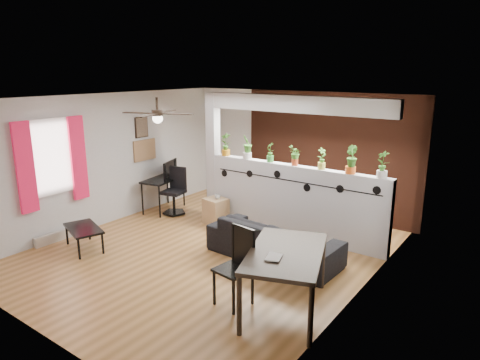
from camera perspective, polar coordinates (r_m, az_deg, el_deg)
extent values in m
cube|color=#946230|center=(7.51, -4.12, -9.79)|extent=(6.30, 7.10, 0.10)
cube|color=#B7B7BA|center=(9.52, 7.48, 3.88)|extent=(6.30, 0.04, 2.90)
cube|color=#B7B7BA|center=(5.24, -26.21, -6.39)|extent=(6.30, 0.04, 2.90)
cube|color=#B7B7BA|center=(8.94, -17.29, 2.66)|extent=(0.04, 7.10, 2.90)
cube|color=#B7B7BA|center=(5.79, 15.97, -3.51)|extent=(0.04, 7.10, 2.90)
cube|color=white|center=(6.86, -4.54, 11.24)|extent=(6.30, 7.10, 0.10)
cube|color=#BCBCC1|center=(8.00, 7.15, -2.78)|extent=(3.60, 0.18, 1.35)
cube|color=silver|center=(7.66, 7.57, 10.00)|extent=(3.60, 0.18, 0.30)
cube|color=#BCBCC1|center=(8.88, -3.58, 3.21)|extent=(0.22, 0.20, 2.60)
cube|color=#A54B30|center=(9.13, 11.75, 3.24)|extent=(3.90, 0.05, 2.60)
cube|color=black|center=(7.80, 6.91, -0.11)|extent=(3.31, 0.01, 0.02)
cylinder|color=black|center=(8.65, -2.11, 0.89)|extent=(0.14, 0.01, 0.14)
cylinder|color=black|center=(8.28, 1.28, 0.84)|extent=(0.14, 0.01, 0.14)
cylinder|color=black|center=(7.93, 4.97, 0.78)|extent=(0.14, 0.01, 0.14)
cylinder|color=black|center=(7.69, 8.90, -1.03)|extent=(0.14, 0.01, 0.14)
cylinder|color=black|center=(7.42, 13.19, -1.17)|extent=(0.14, 0.01, 0.14)
cylinder|color=black|center=(7.19, 17.77, -1.32)|extent=(0.14, 0.01, 0.14)
cube|color=white|center=(8.22, -23.93, 2.84)|extent=(0.02, 0.95, 1.25)
cube|color=silver|center=(8.21, -23.87, 2.83)|extent=(0.04, 1.05, 1.35)
cube|color=red|center=(7.96, -26.73, 1.45)|extent=(0.06, 0.30, 1.55)
cube|color=red|center=(8.45, -20.77, 2.74)|extent=(0.06, 0.30, 1.55)
cube|color=silver|center=(8.57, -22.77, -6.78)|extent=(0.08, 1.00, 0.18)
cube|color=#8F6845|center=(9.49, -12.59, 3.92)|extent=(0.03, 0.60, 0.45)
cube|color=#8C7259|center=(9.38, -12.99, 6.88)|extent=(0.03, 0.30, 0.40)
cube|color=black|center=(9.38, -13.01, 6.88)|extent=(0.02, 0.34, 0.44)
cylinder|color=black|center=(7.20, -11.03, 9.98)|extent=(0.04, 0.04, 0.20)
cylinder|color=black|center=(7.21, -10.97, 8.79)|extent=(0.18, 0.18, 0.10)
sphere|color=white|center=(7.22, -10.93, 8.08)|extent=(0.17, 0.17, 0.17)
cube|color=black|center=(7.07, -8.47, 8.70)|extent=(0.55, 0.29, 0.01)
cube|color=black|center=(7.52, -9.80, 8.99)|extent=(0.29, 0.55, 0.01)
cube|color=black|center=(7.37, -13.35, 8.71)|extent=(0.55, 0.29, 0.01)
cube|color=black|center=(6.92, -12.23, 8.41)|extent=(0.29, 0.55, 0.01)
cylinder|color=#C47D17|center=(8.66, -1.90, 3.68)|extent=(0.17, 0.17, 0.12)
imported|color=#265D1A|center=(8.62, -1.91, 5.13)|extent=(0.29, 0.31, 0.36)
cylinder|color=silver|center=(8.35, 0.97, 3.28)|extent=(0.17, 0.17, 0.12)
imported|color=#265D1A|center=(8.31, 0.97, 4.82)|extent=(0.24, 0.28, 0.37)
cylinder|color=#348C32|center=(8.07, 4.04, 2.85)|extent=(0.13, 0.13, 0.12)
imported|color=#265D1A|center=(8.04, 4.06, 4.09)|extent=(0.18, 0.21, 0.28)
cylinder|color=#B23F1C|center=(7.81, 7.32, 2.38)|extent=(0.12, 0.12, 0.12)
imported|color=#265D1A|center=(7.78, 7.36, 3.59)|extent=(0.15, 0.18, 0.26)
cylinder|color=#D3C94A|center=(7.58, 10.81, 1.86)|extent=(0.13, 0.13, 0.12)
imported|color=#265D1A|center=(7.54, 10.88, 3.19)|extent=(0.23, 0.24, 0.28)
cylinder|color=orange|center=(7.38, 14.51, 1.31)|extent=(0.17, 0.17, 0.12)
imported|color=#265D1A|center=(7.33, 14.62, 3.04)|extent=(0.32, 0.31, 0.37)
cylinder|color=silver|center=(7.21, 18.39, 0.73)|extent=(0.17, 0.17, 0.12)
imported|color=#265D1A|center=(7.17, 18.52, 2.42)|extent=(0.30, 0.30, 0.35)
imported|color=black|center=(7.11, 4.51, -8.10)|extent=(2.15, 0.93, 0.62)
cube|color=#A68258|center=(8.68, -3.26, -4.14)|extent=(0.49, 0.45, 0.52)
imported|color=gray|center=(8.56, -3.02, -2.26)|extent=(0.13, 0.13, 0.09)
cube|color=black|center=(9.51, -10.23, 0.12)|extent=(0.70, 1.08, 0.04)
cylinder|color=black|center=(9.39, -12.89, -2.52)|extent=(0.03, 0.03, 0.69)
cylinder|color=black|center=(9.12, -10.68, -2.90)|extent=(0.03, 0.03, 0.69)
cylinder|color=black|center=(10.10, -9.64, -1.16)|extent=(0.03, 0.03, 0.69)
cylinder|color=black|center=(9.85, -7.50, -1.47)|extent=(0.03, 0.03, 0.69)
imported|color=black|center=(9.59, -9.62, 1.00)|extent=(0.36, 0.18, 0.20)
cylinder|color=black|center=(9.38, -8.75, -4.29)|extent=(0.52, 0.52, 0.04)
cylinder|color=black|center=(9.31, -8.80, -3.01)|extent=(0.06, 0.06, 0.44)
cube|color=black|center=(9.25, -8.85, -1.59)|extent=(0.49, 0.49, 0.07)
cube|color=black|center=(9.33, -8.27, 0.35)|extent=(0.40, 0.13, 0.48)
cube|color=black|center=(5.51, 6.15, -9.66)|extent=(1.36, 1.71, 0.05)
cylinder|color=black|center=(5.16, -0.11, -16.43)|extent=(0.06, 0.06, 0.76)
cylinder|color=black|center=(5.03, 9.42, -17.55)|extent=(0.06, 0.06, 0.76)
cylinder|color=black|center=(6.38, 3.45, -10.12)|extent=(0.06, 0.06, 0.76)
cylinder|color=black|center=(6.27, 10.97, -10.82)|extent=(0.06, 0.06, 0.76)
imported|color=gray|center=(5.30, 3.57, -10.14)|extent=(0.24, 0.28, 0.02)
cube|color=black|center=(5.70, -0.90, -11.87)|extent=(0.48, 0.48, 0.03)
cube|color=black|center=(5.71, 0.44, -8.75)|extent=(0.40, 0.09, 0.54)
cube|color=black|center=(5.82, -3.45, -14.10)|extent=(0.03, 0.03, 0.50)
cube|color=black|center=(5.60, -0.86, -15.33)|extent=(0.03, 0.03, 0.50)
cube|color=black|center=(5.92, -0.93, -10.69)|extent=(0.03, 0.03, 1.03)
cube|color=black|center=(5.70, 1.69, -11.74)|extent=(0.03, 0.03, 1.03)
cube|color=black|center=(7.90, -20.16, -6.09)|extent=(0.96, 0.72, 0.04)
cylinder|color=black|center=(8.28, -22.07, -6.79)|extent=(0.04, 0.04, 0.36)
cylinder|color=black|center=(7.58, -20.68, -8.63)|extent=(0.04, 0.04, 0.36)
cylinder|color=black|center=(8.36, -19.46, -6.33)|extent=(0.04, 0.04, 0.36)
cylinder|color=black|center=(7.67, -17.83, -8.09)|extent=(0.04, 0.04, 0.36)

